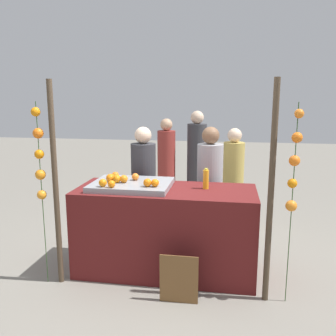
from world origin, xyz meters
The scene contains 24 objects.
ground_plane centered at (0.00, 0.00, 0.00)m, with size 24.00×24.00×0.00m, color gray.
stall_counter centered at (0.00, 0.00, 0.47)m, with size 1.94×0.80×0.94m, color #5B1919.
orange_tray centered at (-0.38, 0.00, 0.97)m, with size 0.85×0.67×0.06m, color gray.
orange_0 centered at (-0.52, -0.27, 1.04)m, with size 0.08×0.08×0.08m, color orange.
orange_1 centered at (-0.45, -0.05, 1.05)m, with size 0.09×0.09×0.09m, color orange.
orange_2 centered at (-0.61, -0.04, 1.05)m, with size 0.09×0.09×0.09m, color orange.
orange_3 centered at (-0.62, -0.25, 1.05)m, with size 0.08×0.08×0.08m, color orange.
orange_4 centered at (-0.08, -0.16, 1.05)m, with size 0.08×0.08×0.08m, color orange.
orange_5 centered at (-0.62, 0.04, 1.04)m, with size 0.07×0.07×0.07m, color orange.
orange_6 centered at (-0.53, -0.06, 1.05)m, with size 0.09×0.09×0.09m, color orange.
orange_7 centered at (-0.16, -0.17, 1.05)m, with size 0.09×0.09×0.09m, color orange.
orange_8 centered at (-0.60, 0.12, 1.05)m, with size 0.08×0.08×0.08m, color orange.
orange_9 centered at (-0.36, 0.09, 1.04)m, with size 0.08×0.08×0.08m, color orange.
juice_bottle centered at (0.43, 0.08, 1.05)m, with size 0.06×0.06×0.22m.
chalkboard_sign centered at (0.23, -0.62, 0.23)m, with size 0.37×0.03×0.49m.
vendor_left centered at (-0.40, 0.63, 0.72)m, with size 0.31×0.31×1.56m.
vendor_right centered at (0.44, 0.63, 0.73)m, with size 0.31×0.31×1.57m.
crowd_person_0 centered at (-0.41, 2.41, 0.72)m, with size 0.31×0.31×1.55m.
crowd_person_1 centered at (0.74, 1.44, 0.69)m, with size 0.30×0.30×1.49m.
crowd_person_2 centered at (0.11, 2.54, 0.78)m, with size 0.34×0.34×1.68m.
canopy_post_left centered at (-1.05, -0.44, 1.04)m, with size 0.06×0.06×2.09m, color #473828.
canopy_post_right centered at (1.05, -0.44, 1.04)m, with size 0.06×0.06×2.09m, color #473828.
garland_strand_left centered at (-1.18, -0.47, 1.35)m, with size 0.11×0.10×1.88m.
garland_strand_right centered at (1.24, -0.44, 1.31)m, with size 0.11×0.11×1.88m.
Camera 1 is at (0.65, -3.73, 1.93)m, focal length 38.70 mm.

